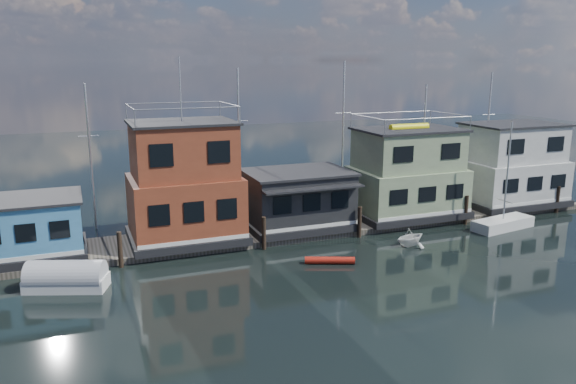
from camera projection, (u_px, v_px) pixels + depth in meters
name	position (u px, v px, depth m)	size (l,w,h in m)	color
ground	(391.00, 293.00, 29.69)	(160.00, 160.00, 0.00)	black
dock	(304.00, 228.00, 40.54)	(48.00, 5.00, 0.40)	#595147
houseboat_blue	(29.00, 228.00, 33.75)	(6.40, 4.90, 3.66)	black
houseboat_red	(184.00, 185.00, 36.66)	(7.40, 5.90, 11.86)	black
houseboat_dark	(298.00, 199.00, 39.84)	(7.40, 6.10, 4.06)	black
houseboat_green	(407.00, 174.00, 42.76)	(8.40, 5.90, 7.03)	black
houseboat_white	(511.00, 166.00, 46.28)	(8.40, 5.90, 6.66)	black
pilings	(316.00, 227.00, 37.67)	(42.28, 0.28, 2.20)	#2D2116
background_masts	(329.00, 141.00, 46.43)	(36.40, 0.16, 12.00)	silver
dinghy_white	(410.00, 237.00, 37.20)	(2.04, 2.37, 1.25)	silver
day_sailer	(503.00, 223.00, 41.00)	(5.17, 2.46, 7.84)	silver
red_kayak	(330.00, 260.00, 33.98)	(0.44, 0.44, 3.03)	#AB1E12
tarp_runabout	(66.00, 278.00, 30.10)	(4.55, 3.00, 1.72)	silver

